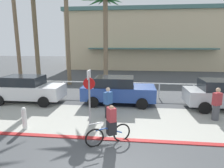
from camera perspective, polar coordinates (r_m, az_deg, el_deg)
ground_plane at (r=15.27m, az=4.33°, el=-2.23°), size 80.00×80.00×0.00m
sidewalk_strip at (r=9.74m, az=3.06°, el=-10.43°), size 44.00×4.00×0.02m
curb_paint at (r=7.93m, az=2.18°, el=-15.85°), size 44.00×0.24×0.03m
building_backdrop at (r=31.97m, az=10.67°, el=12.57°), size 24.21×11.57×8.43m
rail_fence at (r=13.62m, az=4.15°, el=-0.33°), size 27.23×0.08×1.04m
stop_sign_bike_lane at (r=8.60m, az=-6.65°, el=-1.84°), size 0.52×0.56×2.56m
bollard_1 at (r=9.42m, az=-24.20°, el=-9.01°), size 0.20×0.20×1.00m
palm_tree_1 at (r=21.83m, az=-26.68°, el=20.49°), size 3.26×3.39×10.09m
palm_tree_2 at (r=18.24m, az=-21.78°, el=19.69°), size 3.65×3.80×8.39m
palm_tree_3 at (r=18.30m, az=-13.21°, el=21.81°), size 3.63×3.20×9.54m
palm_tree_4 at (r=15.76m, az=-2.17°, el=18.65°), size 3.11×3.25×7.22m
car_white_1 at (r=13.46m, az=-23.44°, el=-1.30°), size 4.40×2.02×1.69m
car_blue_2 at (r=12.01m, az=1.65°, el=-1.80°), size 4.40×2.02×1.69m
cyclist_blue_0 at (r=7.41m, az=-0.50°, el=-12.06°), size 1.60×0.97×1.50m
pedestrian_0 at (r=10.72m, az=28.14°, el=-5.58°), size 0.48×0.44×1.63m
pedestrian_1 at (r=9.75m, az=-1.15°, el=-5.93°), size 0.44×0.48×1.59m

